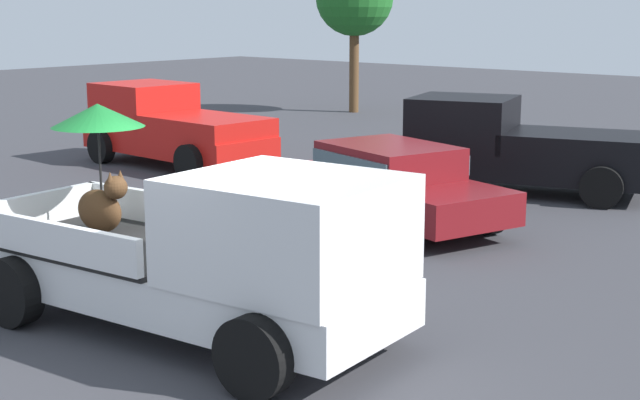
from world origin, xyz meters
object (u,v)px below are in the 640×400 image
object	(u,v)px
pickup_truck_red	(171,127)
parked_sedan_far	(391,180)
pickup_truck_far	(512,147)
pickup_truck_main	(215,253)

from	to	relation	value
pickup_truck_red	parked_sedan_far	xyz separation A→B (m)	(7.25, -1.47, -0.13)
pickup_truck_red	parked_sedan_far	bearing A→B (deg)	171.02
pickup_truck_red	pickup_truck_far	bearing A→B (deg)	-159.76
pickup_truck_far	parked_sedan_far	world-z (taller)	pickup_truck_far
pickup_truck_red	pickup_truck_far	distance (m)	7.70
pickup_truck_main	pickup_truck_red	distance (m)	11.49
pickup_truck_main	pickup_truck_far	size ratio (longest dim) A/B	1.02
parked_sedan_far	pickup_truck_far	bearing A→B (deg)	104.91
pickup_truck_main	parked_sedan_far	world-z (taller)	pickup_truck_main
pickup_truck_far	pickup_truck_red	bearing A→B (deg)	0.06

